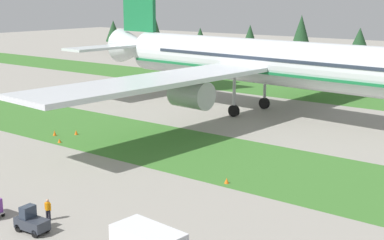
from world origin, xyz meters
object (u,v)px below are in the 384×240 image
Objects in this scene: taxiway_marker_0 at (227,181)px; taxiway_marker_2 at (60,141)px; airliner at (263,61)px; ground_crew_marshaller at (48,209)px; baggage_tug at (31,222)px; taxiway_marker_1 at (76,132)px; taxiway_marker_3 at (55,133)px.

taxiway_marker_0 reaches higher than taxiway_marker_2.
airliner is 45.02m from ground_crew_marshaller.
baggage_tug reaches higher than taxiway_marker_2.
ground_crew_marshaller is 2.76× the size of taxiway_marker_1.
airliner reaches higher than taxiway_marker_3.
taxiway_marker_3 reaches higher than taxiway_marker_1.
baggage_tug reaches higher than taxiway_marker_1.
ground_crew_marshaller is 27.16m from taxiway_marker_1.
taxiway_marker_2 is (1.39, -3.76, -0.07)m from taxiway_marker_1.
baggage_tug is 1.55× the size of ground_crew_marshaller.
baggage_tug is at bearing -41.77° from taxiway_marker_3.
taxiway_marker_1 reaches higher than taxiway_marker_0.
taxiway_marker_0 is at bearing 47.88° from ground_crew_marshaller.
taxiway_marker_1 is at bearing 114.43° from ground_crew_marshaller.
baggage_tug reaches higher than ground_crew_marshaller.
taxiway_marker_2 is at bearing -69.71° from taxiway_marker_1.
ground_crew_marshaller is 3.58× the size of taxiway_marker_2.
taxiway_marker_2 is 0.71× the size of taxiway_marker_3.
taxiway_marker_2 is (-17.78, 15.47, -0.70)m from ground_crew_marshaller.
taxiway_marker_2 is (-18.56, 17.60, -0.57)m from baggage_tug.
taxiway_marker_1 is at bearing 171.85° from taxiway_marker_0.
taxiway_marker_0 is (12.94, -28.37, -7.61)m from airliner.
ground_crew_marshaller is 27.13m from taxiway_marker_3.
taxiway_marker_1 is at bearing 110.29° from taxiway_marker_2.
taxiway_marker_0 is 23.97m from taxiway_marker_2.
ground_crew_marshaller reaches higher than taxiway_marker_1.
taxiway_marker_0 is at bearing 0.31° from taxiway_marker_2.
taxiway_marker_3 reaches higher than taxiway_marker_2.
taxiway_marker_1 is 1.30× the size of taxiway_marker_2.
baggage_tug is (7.52, -46.10, -7.05)m from airliner.
taxiway_marker_0 is (6.19, 15.60, -0.68)m from ground_crew_marshaller.
ground_crew_marshaller reaches higher than taxiway_marker_3.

